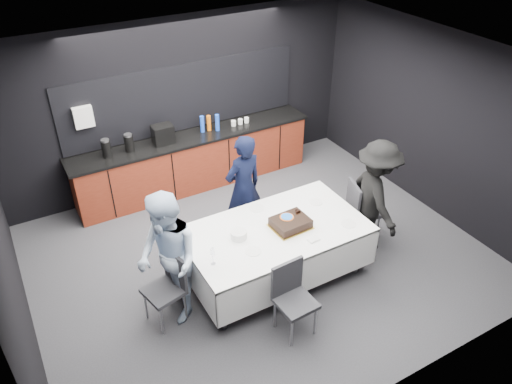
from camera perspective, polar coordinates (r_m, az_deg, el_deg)
ground at (r=7.13m, az=0.40°, el=-7.44°), size 6.00×6.00×0.00m
room_shell at (r=6.07m, az=0.47°, el=5.91°), size 6.04×5.04×2.82m
kitchenette at (r=8.45m, az=-7.19°, el=4.03°), size 4.10×0.64×2.05m
party_table at (r=6.45m, az=2.19°, el=-5.17°), size 2.32×1.32×0.78m
cake_assembly at (r=6.37m, az=3.96°, el=-3.53°), size 0.50×0.42×0.16m
plate_stack at (r=6.19m, az=-2.00°, el=-4.88°), size 0.21×0.21×0.10m
loose_plate_near at (r=6.01m, az=-0.33°, el=-6.78°), size 0.20×0.20×0.01m
loose_plate_right_a at (r=6.88m, az=6.87°, el=-1.16°), size 0.18×0.18×0.01m
loose_plate_right_b at (r=6.55m, az=10.56°, el=-3.57°), size 0.19×0.19×0.01m
loose_plate_far at (r=6.72m, az=0.12°, el=-1.83°), size 0.20×0.20×0.01m
fork_pile at (r=6.21m, az=6.60°, el=-5.41°), size 0.15×0.10×0.02m
champagne_flute at (r=5.77m, az=-4.99°, el=-7.01°), size 0.06×0.06×0.22m
chair_left at (r=6.06m, az=-9.98°, el=-10.20°), size 0.51×0.51×0.92m
chair_right at (r=7.33m, az=11.76°, el=-1.62°), size 0.53×0.53×0.92m
chair_near at (r=5.86m, az=4.13°, el=-11.48°), size 0.44×0.44×0.92m
person_center at (r=7.06m, az=-1.44°, el=0.46°), size 0.65×0.47×1.64m
person_left at (r=5.88m, az=-10.02°, el=-7.56°), size 0.71×0.88×1.72m
person_right at (r=7.06m, az=13.47°, el=-0.46°), size 0.86×1.19×1.66m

